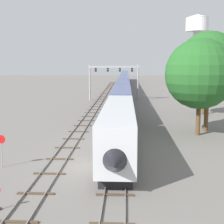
# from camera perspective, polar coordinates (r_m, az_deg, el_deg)

# --- Properties ---
(ground_plane) EXTENTS (400.00, 400.00, 0.00)m
(ground_plane) POSITION_cam_1_polar(r_m,az_deg,el_deg) (28.35, -3.15, -9.75)
(ground_plane) COLOR slate
(track_main) EXTENTS (2.60, 200.00, 0.16)m
(track_main) POSITION_cam_1_polar(r_m,az_deg,el_deg) (87.19, 2.07, 2.94)
(track_main) COLOR slate
(track_main) RESTS_ON ground
(track_near) EXTENTS (2.60, 160.00, 0.16)m
(track_near) POSITION_cam_1_polar(r_m,az_deg,el_deg) (67.62, -2.75, 1.22)
(track_near) COLOR slate
(track_near) RESTS_ON ground
(passenger_train) EXTENTS (3.04, 150.68, 4.80)m
(passenger_train) POSITION_cam_1_polar(r_m,az_deg,el_deg) (96.08, 2.13, 5.01)
(passenger_train) COLOR silver
(passenger_train) RESTS_ON ground
(signal_gantry) EXTENTS (12.10, 0.49, 8.60)m
(signal_gantry) POSITION_cam_1_polar(r_m,az_deg,el_deg) (76.19, 0.32, 6.77)
(signal_gantry) COLOR #999BA0
(signal_gantry) RESTS_ON ground
(water_tower) EXTENTS (8.17, 8.17, 25.98)m
(water_tower) POSITION_cam_1_polar(r_m,az_deg,el_deg) (121.72, 14.90, 13.56)
(water_tower) COLOR beige
(water_tower) RESTS_ON ground
(stop_sign) EXTENTS (0.76, 0.08, 2.88)m
(stop_sign) POSITION_cam_1_polar(r_m,az_deg,el_deg) (29.27, -19.15, -5.82)
(stop_sign) COLOR gray
(stop_sign) RESTS_ON ground
(trackside_tree_left) EXTENTS (5.82, 5.82, 9.31)m
(trackside_tree_left) POSITION_cam_1_polar(r_m,az_deg,el_deg) (57.71, 16.20, 5.86)
(trackside_tree_left) COLOR brown
(trackside_tree_left) RESTS_ON ground
(trackside_tree_mid) EXTENTS (7.85, 7.85, 13.02)m
(trackside_tree_mid) POSITION_cam_1_polar(r_m,az_deg,el_deg) (43.27, 16.87, 8.53)
(trackside_tree_mid) COLOR brown
(trackside_tree_mid) RESTS_ON ground
(trackside_tree_right) EXTENTS (8.63, 8.63, 11.97)m
(trackside_tree_right) POSITION_cam_1_polar(r_m,az_deg,el_deg) (40.71, 15.45, 6.57)
(trackside_tree_right) COLOR brown
(trackside_tree_right) RESTS_ON ground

